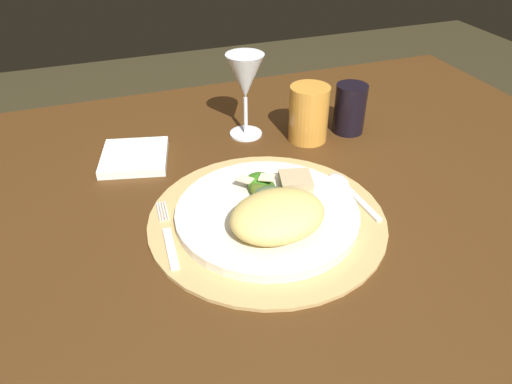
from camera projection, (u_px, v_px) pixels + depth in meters
dining_table at (279, 271)px, 0.83m from camera, size 1.34×1.05×0.75m
placemat at (267, 219)px, 0.72m from camera, size 0.36×0.36×0.01m
dinner_plate at (267, 213)px, 0.72m from camera, size 0.28×0.28×0.02m
pasta_serving at (277, 215)px, 0.66m from camera, size 0.16×0.13×0.05m
salad_greens at (263, 187)px, 0.74m from camera, size 0.07×0.09×0.03m
bread_piece at (296, 181)px, 0.76m from camera, size 0.06×0.06×0.02m
fork at (168, 237)px, 0.68m from camera, size 0.02×0.15×0.00m
spoon at (346, 187)px, 0.78m from camera, size 0.03×0.14×0.01m
napkin at (135, 157)px, 0.86m from camera, size 0.14×0.14×0.02m
wine_glass at (245, 79)px, 0.88m from camera, size 0.07×0.07×0.16m
amber_tumbler at (309, 114)px, 0.91m from camera, size 0.08×0.08×0.11m
dark_tumbler at (350, 109)px, 0.94m from camera, size 0.06×0.06×0.10m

